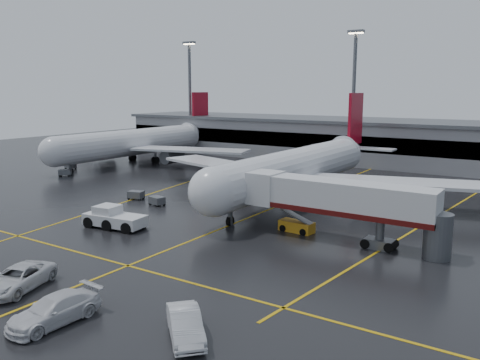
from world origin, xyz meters
The scene contains 21 objects.
ground centered at (0.00, 0.00, 0.00)m, with size 220.00×220.00×0.00m, color black.
apron_line_centre centered at (0.00, 0.00, 0.01)m, with size 0.25×90.00×0.02m, color gold.
apron_line_stop centered at (0.00, -22.00, 0.01)m, with size 60.00×0.25×0.02m, color gold.
apron_line_left centered at (-20.00, 10.00, 0.01)m, with size 0.25×70.00×0.02m, color gold.
apron_line_right centered at (18.00, 10.00, 0.01)m, with size 0.25×70.00×0.02m, color gold.
terminal centered at (0.00, 47.93, 4.32)m, with size 122.00×19.00×8.60m.
light_mast_left centered at (-45.00, 42.00, 14.47)m, with size 3.00×1.20×25.45m.
light_mast_mid centered at (-5.00, 42.00, 14.47)m, with size 3.00×1.20×25.45m.
main_airliner centered at (0.00, 9.70, 4.21)m, with size 48.80×45.60×14.10m.
second_airliner centered at (-42.00, 21.70, 4.21)m, with size 48.80×45.60×14.10m.
jet_bridge centered at (11.87, -6.00, 3.93)m, with size 19.90×3.40×6.05m.
pushback_tractor centered at (-9.80, -14.55, 0.96)m, with size 7.05×3.68×2.41m.
belt_loader centered at (7.12, -5.24, 0.56)m, with size 3.72×1.95×2.28m.
service_van_a centered at (-3.02, -29.92, 0.86)m, with size 2.85×6.17×1.72m, color silver.
service_van_b centered at (3.71, -31.75, 0.88)m, with size 2.46×6.05×1.75m, color silver.
service_van_c centered at (11.75, -28.74, 0.85)m, with size 1.79×5.13×1.69m, color silver.
baggage_cart_a centered at (-13.09, -4.33, 0.63)m, with size 2.24×1.71×1.12m.
baggage_cart_b centered at (-17.83, -3.29, 0.63)m, with size 2.25×1.73×1.12m.
baggage_cart_c centered at (-10.61, 7.08, 0.63)m, with size 2.21×1.66×1.12m.
baggage_cart_d centered at (-46.60, 8.58, 0.63)m, with size 2.02×1.34×1.12m.
baggage_cart_e centered at (-41.19, 3.27, 0.63)m, with size 2.36×2.29×1.12m.
Camera 1 is at (29.12, -49.33, 14.33)m, focal length 36.79 mm.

